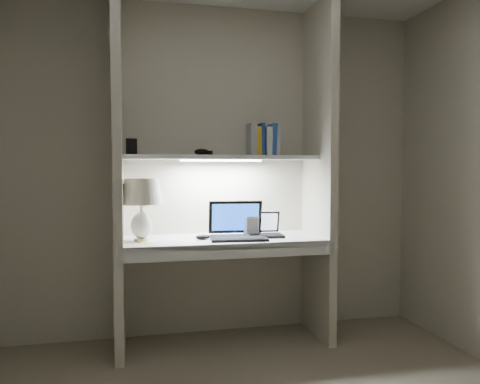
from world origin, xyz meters
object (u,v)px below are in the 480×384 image
object	(u,v)px
book_row	(263,141)
speaker	(251,226)
table_lamp	(141,199)
laptop_main	(237,230)
laptop_netbook	(263,230)

from	to	relation	value
book_row	speaker	bearing A→B (deg)	-136.85
book_row	table_lamp	bearing A→B (deg)	-167.18
laptop_main	book_row	world-z (taller)	book_row
table_lamp	laptop_netbook	bearing A→B (deg)	2.34
book_row	laptop_main	bearing A→B (deg)	-138.53
laptop_netbook	speaker	xyz separation A→B (m)	(-0.08, 0.06, 0.03)
table_lamp	laptop_netbook	xyz separation A→B (m)	(0.88, 0.04, -0.25)
laptop_netbook	speaker	size ratio (longest dim) A/B	2.05
table_lamp	speaker	world-z (taller)	table_lamp
table_lamp	speaker	xyz separation A→B (m)	(0.80, 0.09, -0.22)
table_lamp	speaker	bearing A→B (deg)	6.70
speaker	book_row	bearing A→B (deg)	35.20
table_lamp	laptop_main	bearing A→B (deg)	-1.23
book_row	laptop_netbook	bearing A→B (deg)	-104.76
speaker	laptop_netbook	bearing A→B (deg)	-44.57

